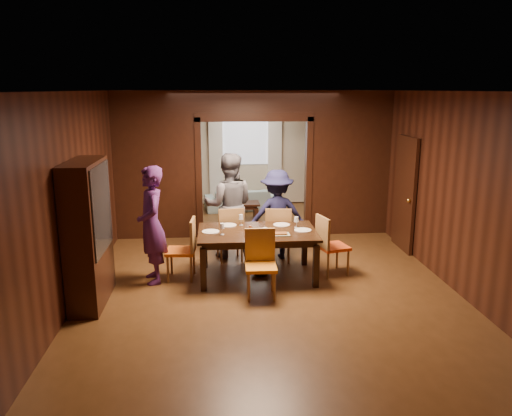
{
  "coord_description": "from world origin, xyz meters",
  "views": [
    {
      "loc": [
        -0.77,
        -8.22,
        2.93
      ],
      "look_at": [
        -0.13,
        -0.4,
        1.05
      ],
      "focal_mm": 35.0,
      "sensor_mm": 36.0,
      "label": 1
    }
  ],
  "objects": [
    {
      "name": "sofa",
      "position": [
        -0.15,
        3.85,
        0.26
      ],
      "size": [
        1.83,
        0.91,
        0.51
      ],
      "primitive_type": "imported",
      "rotation": [
        0.0,
        0.0,
        3.27
      ],
      "color": "#94B7C1",
      "rests_on": "floor"
    },
    {
      "name": "condiment_jar",
      "position": [
        -0.25,
        -0.81,
        0.82
      ],
      "size": [
        0.08,
        0.08,
        0.11
      ],
      "primitive_type": null,
      "color": "#4D2412",
      "rests_on": "dining_table"
    },
    {
      "name": "platter_a",
      "position": [
        -0.17,
        -0.85,
        0.78
      ],
      "size": [
        0.3,
        0.2,
        0.04
      ],
      "primitive_type": "cube",
      "color": "slate",
      "rests_on": "dining_table"
    },
    {
      "name": "room_walls",
      "position": [
        0.0,
        1.89,
        1.51
      ],
      "size": [
        5.52,
        9.01,
        2.9
      ],
      "color": "black",
      "rests_on": "floor"
    },
    {
      "name": "curtain_left",
      "position": [
        -0.75,
        4.4,
        1.25
      ],
      "size": [
        0.35,
        0.06,
        2.4
      ],
      "primitive_type": "cube",
      "color": "white",
      "rests_on": "back_wall"
    },
    {
      "name": "chair_far_r",
      "position": [
        0.3,
        0.03,
        0.48
      ],
      "size": [
        0.49,
        0.49,
        0.97
      ],
      "primitive_type": null,
      "rotation": [
        0.0,
        0.0,
        3.01
      ],
      "color": "orange",
      "rests_on": "floor"
    },
    {
      "name": "wineglass_left",
      "position": [
        -0.69,
        -0.9,
        0.85
      ],
      "size": [
        0.08,
        0.08,
        0.18
      ],
      "primitive_type": null,
      "color": "white",
      "rests_on": "dining_table"
    },
    {
      "name": "chair_left",
      "position": [
        -1.34,
        -0.71,
        0.48
      ],
      "size": [
        0.47,
        0.47,
        0.97
      ],
      "primitive_type": null,
      "rotation": [
        0.0,
        0.0,
        -1.65
      ],
      "color": "#D45B13",
      "rests_on": "floor"
    },
    {
      "name": "chair_right",
      "position": [
        1.1,
        -0.69,
        0.48
      ],
      "size": [
        0.54,
        0.54,
        0.97
      ],
      "primitive_type": null,
      "rotation": [
        0.0,
        0.0,
        1.83
      ],
      "color": "#E14715",
      "rests_on": "floor"
    },
    {
      "name": "chair_far_l",
      "position": [
        -0.55,
        0.11,
        0.48
      ],
      "size": [
        0.5,
        0.5,
        0.97
      ],
      "primitive_type": null,
      "rotation": [
        0.0,
        0.0,
        3.3
      ],
      "color": "orange",
      "rests_on": "floor"
    },
    {
      "name": "plate_left",
      "position": [
        -0.86,
        -0.73,
        0.77
      ],
      "size": [
        0.27,
        0.27,
        0.01
      ],
      "primitive_type": "cylinder",
      "color": "white",
      "rests_on": "dining_table"
    },
    {
      "name": "chair_near",
      "position": [
        -0.15,
        -1.53,
        0.48
      ],
      "size": [
        0.45,
        0.45,
        0.97
      ],
      "primitive_type": null,
      "rotation": [
        0.0,
        0.0,
        -0.02
      ],
      "color": "orange",
      "rests_on": "floor"
    },
    {
      "name": "coffee_table",
      "position": [
        -0.18,
        2.85,
        0.2
      ],
      "size": [
        0.8,
        0.5,
        0.4
      ],
      "primitive_type": "cube",
      "color": "black",
      "rests_on": "floor"
    },
    {
      "name": "door_right",
      "position": [
        2.7,
        0.5,
        1.05
      ],
      "size": [
        0.06,
        0.9,
        2.1
      ],
      "primitive_type": "cube",
      "color": "black",
      "rests_on": "floor"
    },
    {
      "name": "dining_table",
      "position": [
        -0.13,
        -0.74,
        0.38
      ],
      "size": [
        1.85,
        1.15,
        0.76
      ],
      "primitive_type": "cube",
      "color": "black",
      "rests_on": "floor"
    },
    {
      "name": "plate_far_r",
      "position": [
        0.29,
        -0.42,
        0.77
      ],
      "size": [
        0.27,
        0.27,
        0.01
      ],
      "primitive_type": "cylinder",
      "color": "white",
      "rests_on": "dining_table"
    },
    {
      "name": "person_grey",
      "position": [
        -0.54,
        0.33,
        0.93
      ],
      "size": [
        0.95,
        0.77,
        1.86
      ],
      "primitive_type": "imported",
      "rotation": [
        0.0,
        0.0,
        3.07
      ],
      "color": "#55555C",
      "rests_on": "floor"
    },
    {
      "name": "plate_far_l",
      "position": [
        -0.58,
        -0.38,
        0.77
      ],
      "size": [
        0.27,
        0.27,
        0.01
      ],
      "primitive_type": "cylinder",
      "color": "silver",
      "rests_on": "dining_table"
    },
    {
      "name": "hutch",
      "position": [
        -2.53,
        -1.5,
        1.0
      ],
      "size": [
        0.4,
        1.2,
        2.0
      ],
      "primitive_type": "cube",
      "color": "black",
      "rests_on": "floor"
    },
    {
      "name": "plate_right",
      "position": [
        0.58,
        -0.77,
        0.77
      ],
      "size": [
        0.27,
        0.27,
        0.01
      ],
      "primitive_type": "cylinder",
      "color": "silver",
      "rests_on": "dining_table"
    },
    {
      "name": "platter_b",
      "position": [
        0.19,
        -0.99,
        0.78
      ],
      "size": [
        0.3,
        0.2,
        0.04
      ],
      "primitive_type": "cube",
      "color": "gray",
      "rests_on": "dining_table"
    },
    {
      "name": "plate_near",
      "position": [
        -0.09,
        -1.05,
        0.77
      ],
      "size": [
        0.27,
        0.27,
        0.01
      ],
      "primitive_type": "cylinder",
      "color": "silver",
      "rests_on": "dining_table"
    },
    {
      "name": "tumbler",
      "position": [
        -0.04,
        -1.06,
        0.83
      ],
      "size": [
        0.07,
        0.07,
        0.14
      ],
      "primitive_type": "cylinder",
      "color": "white",
      "rests_on": "dining_table"
    },
    {
      "name": "floor",
      "position": [
        0.0,
        0.0,
        0.0
      ],
      "size": [
        9.0,
        9.0,
        0.0
      ],
      "primitive_type": "plane",
      "color": "#4F3116",
      "rests_on": "ground"
    },
    {
      "name": "person_purple",
      "position": [
        -1.76,
        -0.79,
        0.91
      ],
      "size": [
        0.59,
        0.75,
        1.81
      ],
      "primitive_type": "imported",
      "rotation": [
        0.0,
        0.0,
        -1.31
      ],
      "color": "#481E58",
      "rests_on": "floor"
    },
    {
      "name": "ceiling",
      "position": [
        0.0,
        0.0,
        2.9
      ],
      "size": [
        5.5,
        9.0,
        0.02
      ],
      "primitive_type": "cube",
      "color": "silver",
      "rests_on": "room_walls"
    },
    {
      "name": "wineglass_far",
      "position": [
        -0.37,
        -0.38,
        0.85
      ],
      "size": [
        0.08,
        0.08,
        0.18
      ],
      "primitive_type": null,
      "color": "silver",
      "rests_on": "dining_table"
    },
    {
      "name": "wineglass_right",
      "position": [
        0.51,
        -0.6,
        0.85
      ],
      "size": [
        0.08,
        0.08,
        0.18
      ],
      "primitive_type": null,
      "color": "silver",
      "rests_on": "dining_table"
    },
    {
      "name": "person_navy",
      "position": [
        0.29,
        0.17,
        0.79
      ],
      "size": [
        1.06,
        0.66,
        1.58
      ],
      "primitive_type": "imported",
      "rotation": [
        0.0,
        0.0,
        3.22
      ],
      "color": "#161737",
      "rests_on": "floor"
    },
    {
      "name": "curtain_right",
      "position": [
        0.75,
        4.4,
        1.25
      ],
      "size": [
        0.35,
        0.06,
        2.4
      ],
      "primitive_type": "cube",
      "color": "white",
      "rests_on": "back_wall"
    },
    {
      "name": "serving_bowl",
      "position": [
        -0.07,
        -0.66,
        0.8
      ],
      "size": [
        0.3,
        0.3,
        0.07
      ],
      "primitive_type": "imported",
      "color": "black",
      "rests_on": "dining_table"
    },
    {
      "name": "window_far",
      "position": [
        0.0,
        4.44,
        1.7
      ],
      "size": [
        1.2,
        0.03,
        1.3
      ],
      "primitive_type": "cube",
      "color": "silver",
      "rests_on": "back_wall"
    }
  ]
}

